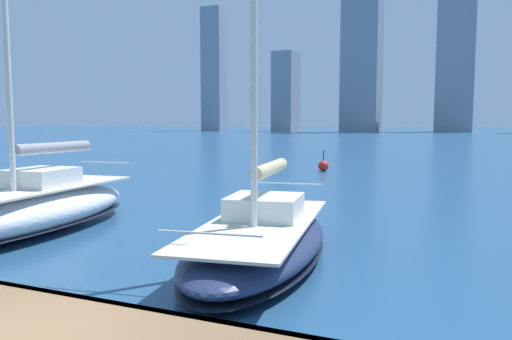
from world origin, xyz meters
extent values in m
cube|color=brown|center=(0.00, 0.00, 0.55)|extent=(28.00, 2.80, 0.10)
cube|color=#473828|center=(0.00, -1.32, 0.55)|extent=(28.00, 0.16, 0.10)
cylinder|color=#473828|center=(0.00, -1.15, 0.25)|extent=(0.28, 0.28, 0.50)
cube|color=#8993A2|center=(-0.44, -167.55, 26.25)|extent=(11.30, 9.86, 52.50)
cube|color=gray|center=(26.08, -152.13, 26.39)|extent=(11.14, 11.19, 52.78)
cube|color=gray|center=(51.12, -152.63, 12.98)|extent=(6.94, 9.84, 25.97)
cube|color=#86909F|center=(78.09, -152.91, 21.37)|extent=(7.37, 6.16, 42.74)
ellipsoid|color=navy|center=(-0.77, -6.21, 0.46)|extent=(3.99, 8.06, 0.91)
ellipsoid|color=black|center=(-0.77, -6.21, 0.21)|extent=(4.01, 8.10, 0.10)
cube|color=beige|center=(-0.77, -6.21, 0.94)|extent=(3.34, 7.07, 0.06)
cube|color=silver|center=(-0.70, -6.66, 1.25)|extent=(1.95, 1.94, 0.55)
cylinder|color=silver|center=(-0.85, -5.63, 5.77)|extent=(0.16, 0.16, 9.60)
cylinder|color=silver|center=(-0.61, -7.23, 2.02)|extent=(0.61, 3.22, 0.12)
cylinder|color=#C6B284|center=(-0.61, -7.23, 2.14)|extent=(0.77, 3.00, 0.32)
cylinder|color=silver|center=(-1.30, -2.70, 1.46)|extent=(1.84, 0.32, 0.04)
cylinder|color=silver|center=(-0.24, -9.64, 1.46)|extent=(2.12, 0.36, 0.04)
ellipsoid|color=white|center=(6.77, -6.35, 0.65)|extent=(3.46, 8.53, 1.29)
ellipsoid|color=black|center=(6.77, -6.35, 0.29)|extent=(3.48, 8.58, 0.10)
cube|color=beige|center=(6.77, -6.35, 1.32)|extent=(2.88, 7.49, 0.06)
cube|color=silver|center=(6.81, -6.85, 1.63)|extent=(1.80, 1.97, 0.55)
cylinder|color=silver|center=(6.71, -5.73, 5.93)|extent=(0.16, 0.16, 9.15)
cylinder|color=silver|center=(6.87, -7.47, 2.40)|extent=(0.43, 3.49, 0.12)
cylinder|color=gray|center=(6.87, -7.47, 2.52)|extent=(0.60, 3.23, 0.32)
cylinder|color=silver|center=(7.10, -10.08, 1.84)|extent=(2.05, 0.22, 0.04)
sphere|color=red|center=(3.70, -27.98, 0.35)|extent=(0.70, 0.70, 0.70)
cylinder|color=black|center=(3.70, -27.98, 1.05)|extent=(0.06, 0.06, 0.70)
camera|label=1|loc=(-5.27, 4.58, 3.34)|focal=35.00mm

